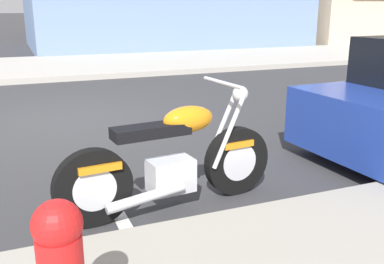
{
  "coord_description": "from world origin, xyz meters",
  "views": [
    {
      "loc": [
        -0.75,
        -7.14,
        1.78
      ],
      "look_at": [
        0.8,
        -3.36,
        0.62
      ],
      "focal_mm": 41.42,
      "sensor_mm": 36.0,
      "label": 1
    }
  ],
  "objects": [
    {
      "name": "sidewalk_far_curb",
      "position": [
        12.0,
        6.52,
        0.07
      ],
      "size": [
        120.0,
        5.0,
        0.14
      ],
      "primitive_type": "cube",
      "color": "#ADA89E",
      "rests_on": "ground"
    },
    {
      "name": "ground_plane",
      "position": [
        0.0,
        0.0,
        0.0
      ],
      "size": [
        260.0,
        260.0,
        0.0
      ],
      "primitive_type": "plane",
      "color": "#333335"
    },
    {
      "name": "parking_stall_stripe",
      "position": [
        0.0,
        -3.42,
        0.0
      ],
      "size": [
        0.12,
        2.2,
        0.01
      ],
      "primitive_type": "cube",
      "color": "silver",
      "rests_on": "ground"
    },
    {
      "name": "parked_motorcycle",
      "position": [
        0.5,
        -3.62,
        0.44
      ],
      "size": [
        2.09,
        0.62,
        1.13
      ],
      "rotation": [
        0.0,
        0.0,
        0.1
      ],
      "color": "black",
      "rests_on": "ground"
    }
  ]
}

